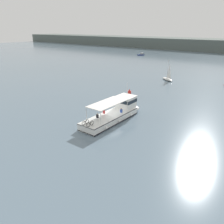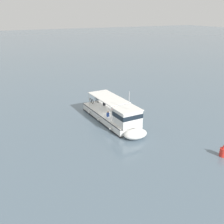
{
  "view_description": "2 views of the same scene",
  "coord_description": "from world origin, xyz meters",
  "px_view_note": "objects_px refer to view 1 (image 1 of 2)",
  "views": [
    {
      "loc": [
        20.72,
        -25.68,
        13.75
      ],
      "look_at": [
        0.36,
        -0.59,
        1.4
      ],
      "focal_mm": 35.55,
      "sensor_mm": 36.0,
      "label": 1
    },
    {
      "loc": [
        15.43,
        28.07,
        13.95
      ],
      "look_at": [
        0.36,
        -0.59,
        1.4
      ],
      "focal_mm": 41.68,
      "sensor_mm": 36.0,
      "label": 2
    }
  ],
  "objects_px": {
    "channel_buoy": "(129,92)",
    "sailboat_near_starboard": "(168,78)",
    "motorboat_far_right": "(141,54)",
    "ferry_main": "(116,112)"
  },
  "relations": [
    {
      "from": "motorboat_far_right",
      "to": "channel_buoy",
      "type": "bearing_deg",
      "value": -59.94
    },
    {
      "from": "ferry_main",
      "to": "channel_buoy",
      "type": "bearing_deg",
      "value": 115.62
    },
    {
      "from": "ferry_main",
      "to": "motorboat_far_right",
      "type": "xyz_separation_m",
      "value": [
        -43.16,
        76.67,
        -0.47
      ]
    },
    {
      "from": "ferry_main",
      "to": "motorboat_far_right",
      "type": "height_order",
      "value": "ferry_main"
    },
    {
      "from": "ferry_main",
      "to": "motorboat_far_right",
      "type": "distance_m",
      "value": 87.99
    },
    {
      "from": "motorboat_far_right",
      "to": "channel_buoy",
      "type": "relative_size",
      "value": 2.72
    },
    {
      "from": "motorboat_far_right",
      "to": "ferry_main",
      "type": "bearing_deg",
      "value": -60.62
    },
    {
      "from": "sailboat_near_starboard",
      "to": "channel_buoy",
      "type": "distance_m",
      "value": 18.54
    },
    {
      "from": "motorboat_far_right",
      "to": "sailboat_near_starboard",
      "type": "bearing_deg",
      "value": -50.93
    },
    {
      "from": "channel_buoy",
      "to": "sailboat_near_starboard",
      "type": "bearing_deg",
      "value": 90.16
    }
  ]
}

